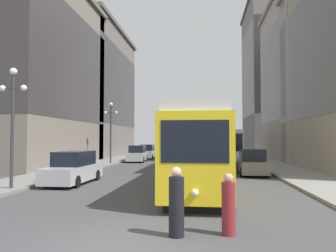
{
  "coord_description": "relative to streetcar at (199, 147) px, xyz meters",
  "views": [
    {
      "loc": [
        2.01,
        -7.34,
        2.52
      ],
      "look_at": [
        0.51,
        5.96,
        3.07
      ],
      "focal_mm": 34.24,
      "sensor_mm": 36.0,
      "label": 1
    }
  ],
  "objects": [
    {
      "name": "streetcar",
      "position": [
        0.0,
        0.0,
        0.0
      ],
      "size": [
        2.64,
        14.55,
        3.89
      ],
      "rotation": [
        0.0,
        0.0,
        -0.0
      ],
      "color": "black",
      "rests_on": "ground"
    },
    {
      "name": "sidewalk_right",
      "position": [
        6.64,
        29.76,
        -2.03
      ],
      "size": [
        3.35,
        120.0,
        0.15
      ],
      "primitive_type": "cube",
      "color": "gray",
      "rests_on": "ground"
    },
    {
      "name": "building_left_midblock",
      "position": [
        -18.16,
        27.58,
        7.45
      ],
      "size": [
        13.45,
        19.19,
        18.59
      ],
      "color": "slate",
      "rests_on": "ground"
    },
    {
      "name": "pedestrian_crossing_far",
      "position": [
        0.93,
        -8.96,
        -1.35
      ],
      "size": [
        0.36,
        0.36,
        1.62
      ],
      "rotation": [
        0.0,
        0.0,
        2.39
      ],
      "color": "maroon",
      "rests_on": "ground"
    },
    {
      "name": "parked_car_right_far",
      "position": [
        3.66,
        5.56,
        -1.26
      ],
      "size": [
        1.96,
        4.39,
        1.82
      ],
      "rotation": [
        0.0,
        0.0,
        3.12
      ],
      "color": "black",
      "rests_on": "ground"
    },
    {
      "name": "lamp_post_left_near",
      "position": [
        -8.98,
        -2.95,
        1.88
      ],
      "size": [
        1.41,
        0.36,
        5.87
      ],
      "color": "#333338",
      "rests_on": "sidewalk_left"
    },
    {
      "name": "parked_car_left_far",
      "position": [
        -7.08,
        23.61,
        -1.26
      ],
      "size": [
        2.01,
        4.76,
        1.82
      ],
      "rotation": [
        0.0,
        0.0,
        0.03
      ],
      "color": "black",
      "rests_on": "ground"
    },
    {
      "name": "building_left_corner",
      "position": [
        -18.68,
        11.46,
        6.96
      ],
      "size": [
        14.5,
        17.32,
        17.65
      ],
      "color": "slate",
      "rests_on": "ground"
    },
    {
      "name": "pedestrian_crossing_near",
      "position": [
        -0.42,
        -9.24,
        -1.27
      ],
      "size": [
        0.4,
        0.4,
        1.79
      ],
      "rotation": [
        0.0,
        0.0,
        0.3
      ],
      "color": "black",
      "rests_on": "ground"
    },
    {
      "name": "ground_plane",
      "position": [
        -1.71,
        -10.24,
        -2.1
      ],
      "size": [
        200.0,
        200.0,
        0.0
      ],
      "primitive_type": "plane",
      "color": "#424244"
    },
    {
      "name": "building_right_corner",
      "position": [
        14.64,
        21.05,
        7.66
      ],
      "size": [
        13.27,
        15.28,
        18.99
      ],
      "color": "#A89E8E",
      "rests_on": "ground"
    },
    {
      "name": "parked_car_left_mid",
      "position": [
        -7.08,
        -0.01,
        -1.26
      ],
      "size": [
        1.91,
        4.96,
        1.82
      ],
      "rotation": [
        0.0,
        0.0,
        -0.01
      ],
      "color": "black",
      "rests_on": "ground"
    },
    {
      "name": "building_right_far",
      "position": [
        15.21,
        42.38,
        11.87
      ],
      "size": [
        14.4,
        16.68,
        27.11
      ],
      "color": "slate",
      "rests_on": "ground"
    },
    {
      "name": "lamp_post_left_far",
      "position": [
        -8.98,
        13.61,
        1.98
      ],
      "size": [
        1.41,
        0.36,
        6.05
      ],
      "color": "#333338",
      "rests_on": "sidewalk_left"
    },
    {
      "name": "transit_bus",
      "position": [
        3.0,
        19.77,
        -0.15
      ],
      "size": [
        2.96,
        12.49,
        3.45
      ],
      "rotation": [
        0.0,
        0.0,
        -0.03
      ],
      "color": "black",
      "rests_on": "ground"
    },
    {
      "name": "parked_car_left_near",
      "position": [
        -7.09,
        17.49,
        -1.26
      ],
      "size": [
        2.08,
        4.58,
        1.82
      ],
      "rotation": [
        0.0,
        0.0,
        0.06
      ],
      "color": "black",
      "rests_on": "ground"
    },
    {
      "name": "sidewalk_left",
      "position": [
        -10.06,
        29.76,
        -2.03
      ],
      "size": [
        3.35,
        120.0,
        0.15
      ],
      "primitive_type": "cube",
      "color": "gray",
      "rests_on": "ground"
    }
  ]
}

